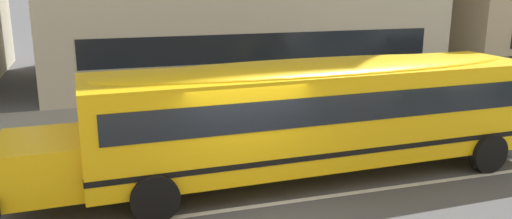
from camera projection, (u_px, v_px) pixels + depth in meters
The scene contains 4 objects.
ground_plane at pixel (249, 207), 10.58m from camera, with size 400.00×400.00×0.00m, color #4C4C4F.
sidewalk_far at pixel (180, 111), 18.26m from camera, with size 120.00×3.00×0.01m, color gray.
lane_centreline at pixel (249, 207), 10.58m from camera, with size 110.00×0.16×0.01m, color silver.
school_bus at pixel (309, 109), 11.86m from camera, with size 12.33×2.93×2.74m.
Camera 1 is at (-2.84, -9.33, 4.55)m, focal length 36.30 mm.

